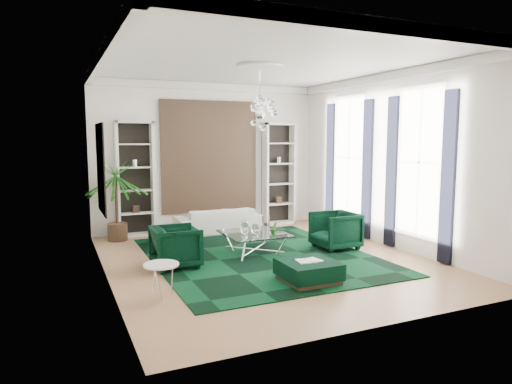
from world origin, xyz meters
name	(u,v)px	position (x,y,z in m)	size (l,w,h in m)	color
floor	(266,260)	(0.00, 0.00, -0.01)	(6.00, 7.00, 0.02)	tan
ceiling	(267,62)	(0.00, 0.00, 3.81)	(6.00, 7.00, 0.02)	white
wall_back	(209,157)	(0.00, 3.51, 1.90)	(6.00, 0.02, 3.80)	white
wall_front	(388,178)	(0.00, -3.51, 1.90)	(6.00, 0.02, 3.80)	white
wall_left	(102,168)	(-3.01, 0.00, 1.90)	(0.02, 7.00, 3.80)	white
wall_right	(390,160)	(3.01, 0.00, 1.90)	(0.02, 7.00, 3.80)	white
crown_molding	(266,68)	(0.00, 0.00, 3.70)	(6.00, 7.00, 0.18)	white
ceiling_medallion	(260,66)	(0.00, 0.30, 3.77)	(0.90, 0.90, 0.05)	white
tapestry	(210,157)	(0.00, 3.46, 1.90)	(2.50, 0.06, 2.80)	black
shelving_left	(135,179)	(-1.95, 3.31, 1.40)	(0.90, 0.38, 2.80)	white
shelving_right	(279,174)	(1.95, 3.31, 1.40)	(0.90, 0.38, 2.80)	white
painting	(101,168)	(-2.97, 0.60, 1.85)	(0.04, 1.30, 1.60)	black
window_near	(419,162)	(2.99, -0.90, 1.90)	(0.03, 1.10, 2.90)	white
curtain_near_a	(448,178)	(2.96, -1.68, 1.65)	(0.07, 0.30, 3.25)	black
curtain_near_b	(391,172)	(2.96, -0.12, 1.65)	(0.07, 0.30, 3.25)	black
window_far	(349,158)	(2.99, 1.50, 1.90)	(0.03, 1.10, 2.90)	white
curtain_far_a	(367,170)	(2.96, 0.72, 1.65)	(0.07, 0.30, 3.25)	black
curtain_far_b	(330,166)	(2.96, 2.28, 1.65)	(0.07, 0.30, 3.25)	black
rug	(260,256)	(0.00, 0.30, 0.01)	(4.20, 5.00, 0.02)	black
sofa	(218,220)	(0.00, 2.85, 0.31)	(2.15, 0.84, 0.63)	silver
armchair_left	(176,247)	(-1.75, 0.20, 0.39)	(0.83, 0.86, 0.78)	black
armchair_right	(335,230)	(1.75, 0.20, 0.40)	(0.86, 0.89, 0.81)	black
coffee_table	(255,243)	(0.00, 0.55, 0.22)	(1.26, 1.26, 0.43)	white
ottoman_side	(174,236)	(-1.35, 2.00, 0.20)	(0.89, 0.89, 0.39)	black
ottoman_front	(308,272)	(0.05, -1.55, 0.18)	(0.89, 0.89, 0.36)	black
book	(309,260)	(0.05, -1.55, 0.37)	(0.41, 0.27, 0.03)	white
side_table	(162,281)	(-2.35, -1.30, 0.25)	(0.53, 0.53, 0.51)	white
palm	(116,188)	(-2.45, 2.95, 1.24)	(1.55, 1.55, 2.47)	#1D6D1B
chandelier	(260,114)	(0.00, 0.30, 2.85)	(0.79, 0.79, 0.71)	white
table_plant	(274,228)	(0.31, 0.29, 0.56)	(0.14, 0.11, 0.25)	#1D6D1B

